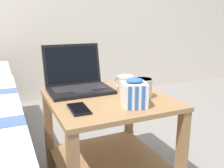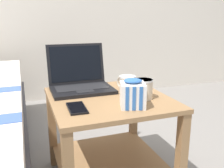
# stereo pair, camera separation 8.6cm
# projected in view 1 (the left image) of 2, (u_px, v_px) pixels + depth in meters

# --- Properties ---
(bedside_table) EXTENTS (0.59, 0.60, 0.49)m
(bedside_table) POSITION_uv_depth(u_px,v_px,m) (109.00, 128.00, 1.32)
(bedside_table) COLOR #997047
(bedside_table) RESTS_ON ground_plane
(laptop) EXTENTS (0.33, 0.29, 0.25)m
(laptop) POSITION_uv_depth(u_px,v_px,m) (78.00, 81.00, 1.39)
(laptop) COLOR black
(laptop) RESTS_ON bedside_table
(mug_front_left) EXTENTS (0.12, 0.11, 0.10)m
(mug_front_left) POSITION_uv_depth(u_px,v_px,m) (142.00, 87.00, 1.25)
(mug_front_left) COLOR beige
(mug_front_left) RESTS_ON bedside_table
(mug_front_right) EXTENTS (0.09, 0.12, 0.09)m
(mug_front_right) POSITION_uv_depth(u_px,v_px,m) (125.00, 83.00, 1.35)
(mug_front_right) COLOR beige
(mug_front_right) RESTS_ON bedside_table
(snack_bag) EXTENTS (0.14, 0.14, 0.13)m
(snack_bag) POSITION_uv_depth(u_px,v_px,m) (134.00, 93.00, 1.13)
(snack_bag) COLOR white
(snack_bag) RESTS_ON bedside_table
(cell_phone) EXTENTS (0.08, 0.16, 0.01)m
(cell_phone) POSITION_uv_depth(u_px,v_px,m) (79.00, 109.00, 1.09)
(cell_phone) COLOR black
(cell_phone) RESTS_ON bedside_table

